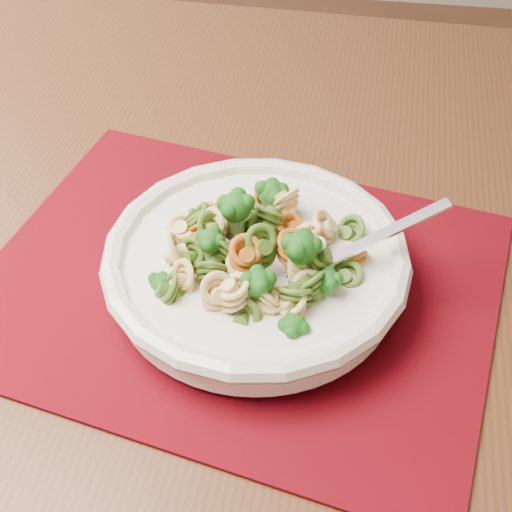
# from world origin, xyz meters

# --- Properties ---
(dining_table) EXTENTS (1.54, 1.02, 0.72)m
(dining_table) POSITION_xyz_m (0.79, -0.14, 0.64)
(dining_table) COLOR #522817
(dining_table) RESTS_ON ground
(placemat) EXTENTS (0.52, 0.44, 0.00)m
(placemat) POSITION_xyz_m (0.74, -0.22, 0.73)
(placemat) COLOR #53030B
(placemat) RESTS_ON dining_table
(pasta_bowl) EXTENTS (0.27, 0.27, 0.05)m
(pasta_bowl) POSITION_xyz_m (0.76, -0.22, 0.76)
(pasta_bowl) COLOR silver
(pasta_bowl) RESTS_ON placemat
(pasta_broccoli_heap) EXTENTS (0.23, 0.23, 0.06)m
(pasta_broccoli_heap) POSITION_xyz_m (0.76, -0.22, 0.77)
(pasta_broccoli_heap) COLOR #E5BD71
(pasta_broccoli_heap) RESTS_ON pasta_bowl
(fork) EXTENTS (0.18, 0.10, 0.08)m
(fork) POSITION_xyz_m (0.80, -0.24, 0.77)
(fork) COLOR silver
(fork) RESTS_ON pasta_bowl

